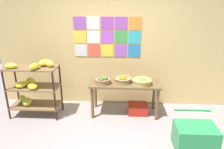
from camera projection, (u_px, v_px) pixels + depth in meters
The scene contains 8 objects.
back_wall_with_art at pixel (113, 45), 4.38m from camera, with size 5.14×0.07×2.72m.
banana_shelf_unit at pixel (32, 84), 4.05m from camera, with size 1.00×0.59×1.18m.
display_table at pixel (125, 87), 4.13m from camera, with size 1.40×0.59×0.70m.
fruit_basket_left at pixel (123, 79), 4.07m from camera, with size 0.35×0.35×0.16m.
fruit_basket_back_right at pixel (142, 81), 3.98m from camera, with size 0.39×0.39×0.13m.
fruit_basket_centre at pixel (103, 80), 4.00m from camera, with size 0.32×0.32×0.16m.
produce_crate_under_table at pixel (138, 109), 4.29m from camera, with size 0.40×0.34×0.20m, color #AE2416.
shopping_cart at pixel (194, 139), 2.77m from camera, with size 0.54×0.42×0.79m.
Camera 1 is at (0.22, -2.63, 2.19)m, focal length 32.39 mm.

